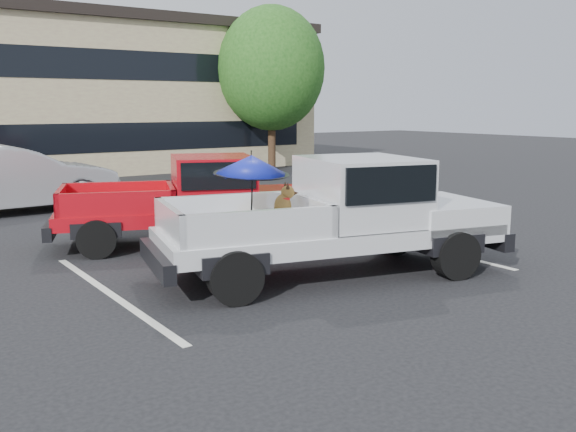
# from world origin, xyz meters

# --- Properties ---
(ground) EXTENTS (90.00, 90.00, 0.00)m
(ground) POSITION_xyz_m (0.00, 0.00, 0.00)
(ground) COLOR black
(ground) RESTS_ON ground
(stripe_left) EXTENTS (0.12, 5.00, 0.01)m
(stripe_left) POSITION_xyz_m (-3.00, 2.00, 0.00)
(stripe_left) COLOR silver
(stripe_left) RESTS_ON ground
(stripe_right) EXTENTS (0.12, 5.00, 0.01)m
(stripe_right) POSITION_xyz_m (3.00, 2.00, 0.00)
(stripe_right) COLOR silver
(stripe_right) RESTS_ON ground
(motel_building) EXTENTS (20.40, 8.40, 6.30)m
(motel_building) POSITION_xyz_m (2.00, 20.99, 3.21)
(motel_building) COLOR tan
(motel_building) RESTS_ON ground
(tree_right) EXTENTS (4.46, 4.46, 6.78)m
(tree_right) POSITION_xyz_m (9.00, 16.00, 4.21)
(tree_right) COLOR #332114
(tree_right) RESTS_ON ground
(tree_back) EXTENTS (4.68, 4.68, 7.11)m
(tree_back) POSITION_xyz_m (6.00, 24.00, 4.41)
(tree_back) COLOR #332114
(tree_back) RESTS_ON ground
(silver_pickup) EXTENTS (5.99, 3.21, 2.06)m
(silver_pickup) POSITION_xyz_m (0.56, 0.95, 1.05)
(silver_pickup) COLOR black
(silver_pickup) RESTS_ON ground
(red_pickup) EXTENTS (5.52, 3.55, 1.72)m
(red_pickup) POSITION_xyz_m (-0.21, 4.37, 0.94)
(red_pickup) COLOR black
(red_pickup) RESTS_ON ground
(silver_sedan) EXTENTS (5.28, 2.02, 1.72)m
(silver_sedan) POSITION_xyz_m (-2.53, 10.45, 0.86)
(silver_sedan) COLOR #A4A6AB
(silver_sedan) RESTS_ON ground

